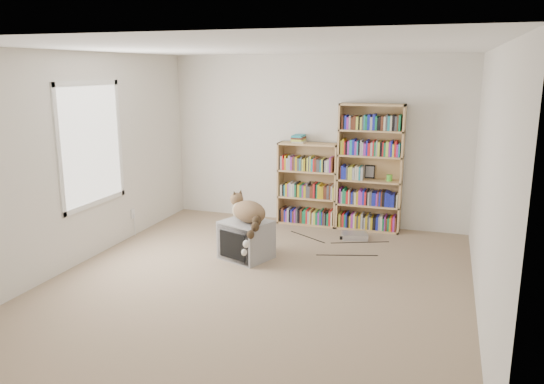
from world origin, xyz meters
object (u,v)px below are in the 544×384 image
(cat, at_px, (249,216))
(bookcase_short, at_px, (308,187))
(crt_tv, at_px, (247,240))
(bookcase_tall, at_px, (370,171))
(dvd_player, at_px, (355,236))

(cat, relative_size, bookcase_short, 0.62)
(crt_tv, height_order, bookcase_short, bookcase_short)
(crt_tv, height_order, cat, cat)
(bookcase_tall, bearing_deg, bookcase_short, 179.91)
(bookcase_short, xyz_separation_m, dvd_player, (0.81, -0.53, -0.52))
(bookcase_short, bearing_deg, cat, -98.59)
(crt_tv, xyz_separation_m, dvd_player, (1.14, 1.19, -0.20))
(cat, bearing_deg, dvd_player, 80.63)
(crt_tv, distance_m, bookcase_short, 1.78)
(crt_tv, height_order, bookcase_tall, bookcase_tall)
(crt_tv, relative_size, bookcase_tall, 0.38)
(bookcase_short, bearing_deg, dvd_player, -33.28)
(dvd_player, bearing_deg, bookcase_tall, 63.52)
(dvd_player, bearing_deg, bookcase_short, 131.48)
(crt_tv, relative_size, bookcase_short, 0.56)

